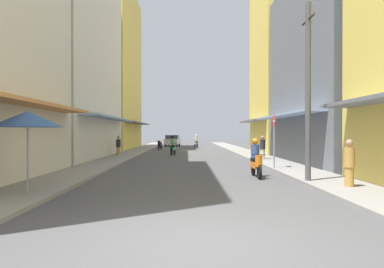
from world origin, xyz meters
TOP-DOWN VIEW (x-y plane):
  - ground_plane at (0.00, 23.16)m, footprint 119.49×119.49m
  - sidewalk_left at (-4.90, 23.16)m, footprint 2.11×62.32m
  - sidewalk_right at (4.90, 23.16)m, footprint 2.11×62.32m
  - building_left_mid at (-8.95, 19.18)m, footprint 7.05×13.24m
  - building_left_far at (-8.95, 33.09)m, footprint 7.05×13.22m
  - building_right_mid at (8.95, 14.91)m, footprint 7.05×11.58m
  - building_right_far at (8.95, 25.32)m, footprint 7.05×8.13m
  - motorbike_silver at (0.89, 36.42)m, footprint 0.59×1.80m
  - motorbike_orange at (2.62, 8.68)m, footprint 0.55×1.81m
  - motorbike_black at (-3.03, 31.81)m, footprint 0.55×1.81m
  - motorbike_green at (-1.31, 23.12)m, footprint 0.58×1.80m
  - parked_car at (-2.10, 41.77)m, footprint 2.14×4.25m
  - pedestrian_midway at (-5.35, 21.24)m, footprint 0.34×0.34m
  - pedestrian_foreground at (4.66, 17.11)m, footprint 0.34×0.34m
  - pedestrian_crossing at (4.91, 5.36)m, footprint 0.34×0.34m
  - vendor_umbrella at (-4.69, 4.43)m, footprint 1.98×1.98m
  - utility_pole at (4.10, 6.81)m, footprint 0.20×1.20m
  - street_sign_no_entry at (4.00, 11.34)m, footprint 0.07×0.60m

SIDE VIEW (x-z plane):
  - ground_plane at x=0.00m, z-range 0.00..0.00m
  - sidewalk_left at x=-4.90m, z-range 0.00..0.12m
  - sidewalk_right at x=4.90m, z-range 0.00..0.12m
  - motorbike_black at x=-3.03m, z-range 0.02..0.99m
  - motorbike_silver at x=0.89m, z-range -0.09..1.49m
  - motorbike_orange at x=2.62m, z-range -0.09..1.49m
  - motorbike_green at x=-1.31m, z-range -0.09..1.49m
  - parked_car at x=-2.10m, z-range 0.01..1.46m
  - pedestrian_midway at x=-5.35m, z-range 0.00..1.54m
  - pedestrian_crossing at x=4.91m, z-range 0.00..1.60m
  - pedestrian_foreground at x=4.66m, z-range 0.00..1.60m
  - street_sign_no_entry at x=4.00m, z-range 0.39..3.04m
  - vendor_umbrella at x=-4.69m, z-range 0.98..3.40m
  - utility_pole at x=4.10m, z-range 0.08..6.47m
  - building_right_mid at x=8.95m, z-range 0.00..11.12m
  - building_left_mid at x=-8.95m, z-range -0.01..14.83m
  - building_right_far at x=8.95m, z-range -0.01..16.10m
  - building_left_far at x=-8.95m, z-range -0.01..17.16m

